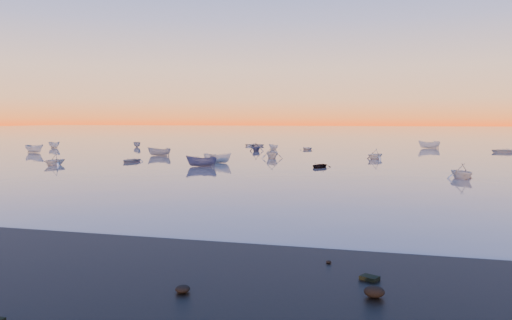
% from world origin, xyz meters
% --- Properties ---
extents(ground, '(600.00, 600.00, 0.00)m').
position_xyz_m(ground, '(0.00, 100.00, 0.00)').
color(ground, slate).
rests_on(ground, ground).
extents(mud_lobes, '(140.00, 6.00, 0.07)m').
position_xyz_m(mud_lobes, '(0.00, -1.00, 0.01)').
color(mud_lobes, black).
rests_on(mud_lobes, ground).
extents(moored_fleet, '(124.00, 58.00, 1.20)m').
position_xyz_m(moored_fleet, '(0.00, 53.00, 0.00)').
color(moored_fleet, beige).
rests_on(moored_fleet, ground).
extents(boat_near_center, '(1.81, 4.05, 1.39)m').
position_xyz_m(boat_near_center, '(-11.10, 38.22, 0.00)').
color(boat_near_center, beige).
rests_on(boat_near_center, ground).
extents(boat_near_right, '(3.68, 3.03, 1.18)m').
position_xyz_m(boat_near_right, '(18.27, 27.59, 0.00)').
color(boat_near_right, beige).
rests_on(boat_near_right, ground).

